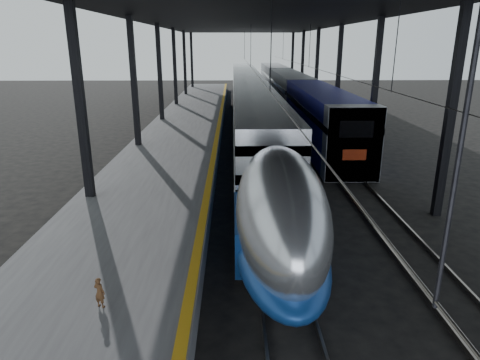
{
  "coord_description": "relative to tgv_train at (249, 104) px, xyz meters",
  "views": [
    {
      "loc": [
        0.48,
        -12.77,
        7.35
      ],
      "look_at": [
        0.75,
        4.01,
        2.0
      ],
      "focal_mm": 32.0,
      "sensor_mm": 36.0,
      "label": 1
    }
  ],
  "objects": [
    {
      "name": "second_train",
      "position": [
        5.0,
        9.21,
        0.12
      ],
      "size": [
        3.06,
        56.05,
        4.21
      ],
      "color": "navy",
      "rests_on": "ground"
    },
    {
      "name": "canopy",
      "position": [
        -0.1,
        -7.55,
        7.11
      ],
      "size": [
        18.0,
        75.0,
        9.47
      ],
      "color": "black",
      "rests_on": "ground"
    },
    {
      "name": "tgv_train",
      "position": [
        0.0,
        0.0,
        0.0
      ],
      "size": [
        3.0,
        65.2,
        4.29
      ],
      "color": "silver",
      "rests_on": "ground"
    },
    {
      "name": "yellow_strip",
      "position": [
        -2.7,
        -7.55,
        -1.0
      ],
      "size": [
        0.3,
        80.0,
        0.01
      ],
      "primitive_type": "cube",
      "color": "#CB9113",
      "rests_on": "platform"
    },
    {
      "name": "ground",
      "position": [
        -2.0,
        -27.55,
        -2.01
      ],
      "size": [
        160.0,
        160.0,
        0.0
      ],
      "primitive_type": "plane",
      "color": "black",
      "rests_on": "ground"
    },
    {
      "name": "platform",
      "position": [
        -5.5,
        -7.55,
        -1.51
      ],
      "size": [
        6.0,
        80.0,
        1.0
      ],
      "primitive_type": "cube",
      "color": "#4C4C4F",
      "rests_on": "ground"
    },
    {
      "name": "child",
      "position": [
        -4.9,
        -30.92,
        -0.6
      ],
      "size": [
        0.35,
        0.3,
        0.82
      ],
      "primitive_type": "imported",
      "rotation": [
        0.0,
        0.0,
        2.74
      ],
      "color": "#50321A",
      "rests_on": "platform"
    },
    {
      "name": "rails",
      "position": [
        2.5,
        -7.55,
        -1.93
      ],
      "size": [
        6.52,
        80.0,
        0.16
      ],
      "color": "slate",
      "rests_on": "ground"
    }
  ]
}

